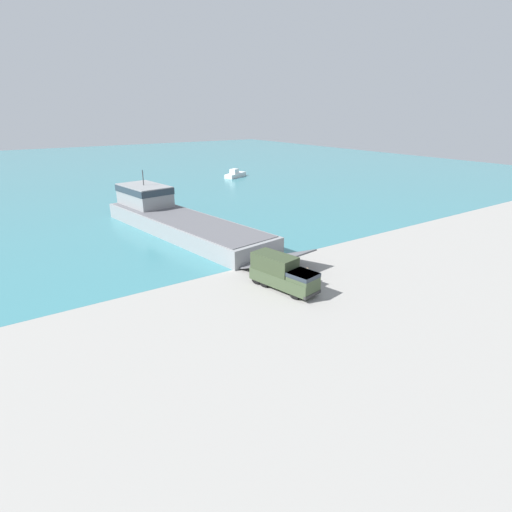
# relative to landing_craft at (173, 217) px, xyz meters

# --- Properties ---
(ground_plane) EXTENTS (240.00, 240.00, 0.00)m
(ground_plane) POSITION_rel_landing_craft_xyz_m (1.67, -24.32, -1.95)
(ground_plane) COLOR gray
(water_surface) EXTENTS (240.00, 180.00, 0.01)m
(water_surface) POSITION_rel_landing_craft_xyz_m (1.67, 71.07, -1.95)
(water_surface) COLOR teal
(water_surface) RESTS_ON ground_plane
(landing_craft) EXTENTS (12.60, 38.71, 7.94)m
(landing_craft) POSITION_rel_landing_craft_xyz_m (0.00, 0.00, 0.00)
(landing_craft) COLOR gray
(landing_craft) RESTS_ON ground_plane
(military_truck) EXTENTS (3.78, 7.65, 3.29)m
(military_truck) POSITION_rel_landing_craft_xyz_m (0.41, -25.94, -0.30)
(military_truck) COLOR #3D4C33
(military_truck) RESTS_ON ground_plane
(soldier_on_ramp) EXTENTS (0.41, 0.50, 1.69)m
(soldier_on_ramp) POSITION_rel_landing_craft_xyz_m (3.34, -26.33, -0.97)
(soldier_on_ramp) COLOR #6B664C
(soldier_on_ramp) RESTS_ON ground_plane
(moored_boat_a) EXTENTS (7.74, 5.58, 2.24)m
(moored_boat_a) POSITION_rel_landing_craft_xyz_m (33.75, 37.44, -1.21)
(moored_boat_a) COLOR white
(moored_boat_a) RESTS_ON ground_plane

